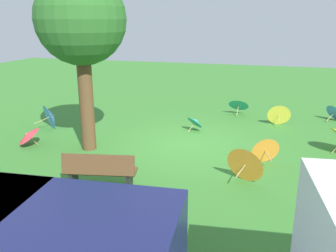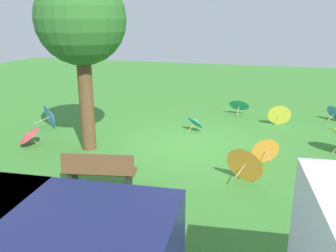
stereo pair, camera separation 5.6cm
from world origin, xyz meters
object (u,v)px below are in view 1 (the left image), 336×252
(parasol_orange_0, at_px, (246,163))
(parasol_blue_4, at_px, (51,116))
(shade_tree, at_px, (81,22))
(parasol_teal_0, at_px, (239,104))
(parasol_yellow_2, at_px, (279,114))
(park_bench, at_px, (100,171))
(parasol_red_0, at_px, (28,135))
(parasol_blue_2, at_px, (336,112))
(parasol_teal_1, at_px, (195,121))
(parasol_orange_1, at_px, (265,149))

(parasol_orange_0, xyz_separation_m, parasol_blue_4, (6.80, -2.41, -0.01))
(shade_tree, xyz_separation_m, parasol_teal_0, (-3.86, -5.14, -3.17))
(parasol_yellow_2, bearing_deg, parasol_teal_0, -34.38)
(park_bench, relative_size, parasol_yellow_2, 1.99)
(parasol_yellow_2, relative_size, parasol_red_0, 0.86)
(parasol_blue_2, height_order, parasol_yellow_2, parasol_yellow_2)
(parasol_red_0, distance_m, parasol_teal_1, 5.34)
(parasol_teal_0, bearing_deg, park_bench, 72.63)
(parasol_teal_0, bearing_deg, parasol_red_0, 43.44)
(parasol_teal_0, relative_size, parasol_red_0, 0.87)
(parasol_blue_2, height_order, parasol_teal_1, parasol_blue_2)
(shade_tree, height_order, parasol_yellow_2, shade_tree)
(parasol_blue_2, xyz_separation_m, parasol_blue_4, (9.64, 3.82, 0.11))
(parasol_yellow_2, relative_size, parasol_blue_4, 0.89)
(shade_tree, relative_size, parasol_orange_1, 6.03)
(shade_tree, relative_size, parasol_orange_0, 4.93)
(parasol_red_0, bearing_deg, shade_tree, -171.06)
(parasol_yellow_2, height_order, parasol_blue_4, parasol_blue_4)
(parasol_orange_0, relative_size, parasol_orange_1, 1.22)
(parasol_orange_1, bearing_deg, parasol_red_0, 5.30)
(shade_tree, relative_size, parasol_blue_2, 5.62)
(parasol_yellow_2, xyz_separation_m, parasol_teal_1, (2.72, 1.57, -0.06))
(shade_tree, relative_size, parasol_blue_4, 5.19)
(parasol_blue_2, bearing_deg, parasol_teal_0, 2.28)
(parasol_orange_0, bearing_deg, parasol_blue_4, -19.51)
(parasol_teal_0, distance_m, parasol_orange_1, 4.92)
(parasol_blue_2, distance_m, parasol_teal_1, 5.51)
(parasol_yellow_2, bearing_deg, parasol_blue_4, 19.25)
(parasol_orange_1, xyz_separation_m, parasol_yellow_2, (-0.39, -3.76, 0.03))
(parasol_blue_4, bearing_deg, parasol_teal_1, -167.48)
(shade_tree, xyz_separation_m, parasol_blue_4, (2.20, -1.46, -3.16))
(parasol_orange_1, bearing_deg, parasol_orange_0, 73.46)
(parasol_orange_0, distance_m, parasol_yellow_2, 5.11)
(parasol_orange_1, relative_size, parasol_blue_4, 0.86)
(parasol_orange_0, height_order, parasol_orange_1, parasol_orange_0)
(parasol_yellow_2, bearing_deg, shade_tree, 37.35)
(parasol_red_0, bearing_deg, parasol_orange_0, 174.18)
(parasol_red_0, xyz_separation_m, parasol_teal_1, (-4.53, -2.83, -0.00))
(parasol_blue_4, bearing_deg, parasol_orange_1, 171.19)
(parasol_orange_0, xyz_separation_m, parasol_red_0, (6.47, -0.66, -0.11))
(parasol_orange_0, distance_m, parasol_blue_2, 6.85)
(parasol_blue_4, height_order, parasol_teal_1, parasol_blue_4)
(parasol_orange_1, height_order, parasol_yellow_2, parasol_yellow_2)
(parasol_orange_0, distance_m, parasol_red_0, 6.50)
(parasol_orange_1, distance_m, parasol_blue_4, 7.27)
(park_bench, distance_m, parasol_teal_1, 5.00)
(parasol_teal_0, height_order, parasol_yellow_2, parasol_yellow_2)
(park_bench, distance_m, parasol_yellow_2, 7.50)
(park_bench, distance_m, shade_tree, 4.20)
(park_bench, relative_size, parasol_blue_4, 1.76)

